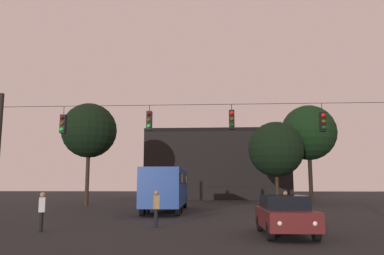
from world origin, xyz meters
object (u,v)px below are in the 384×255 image
(tree_left_silhouette, at_px, (276,149))
(city_bus, at_px, (167,186))
(car_near_right, at_px, (285,214))
(tree_behind_building, at_px, (89,131))
(pedestrian_crossing_right, at_px, (42,209))
(tree_right_far, at_px, (309,133))
(pedestrian_crossing_center, at_px, (156,206))
(pedestrian_crossing_left, at_px, (286,205))

(tree_left_silhouette, bearing_deg, city_bus, -131.03)
(car_near_right, bearing_deg, tree_behind_building, 125.60)
(pedestrian_crossing_right, distance_m, tree_right_far, 32.28)
(car_near_right, xyz_separation_m, tree_left_silhouette, (3.56, 24.23, 4.71))
(car_near_right, height_order, pedestrian_crossing_right, pedestrian_crossing_right)
(city_bus, xyz_separation_m, tree_left_silhouette, (9.75, 11.21, 3.64))
(pedestrian_crossing_center, distance_m, tree_left_silhouette, 23.94)
(car_near_right, height_order, pedestrian_crossing_center, pedestrian_crossing_center)
(car_near_right, distance_m, tree_behind_building, 25.90)
(city_bus, height_order, tree_left_silhouette, tree_left_silhouette)
(tree_right_far, bearing_deg, car_near_right, -105.68)
(tree_behind_building, bearing_deg, tree_left_silhouette, 11.77)
(pedestrian_crossing_center, relative_size, tree_right_far, 0.16)
(car_near_right, bearing_deg, tree_left_silhouette, 81.64)
(city_bus, bearing_deg, car_near_right, -64.59)
(pedestrian_crossing_center, height_order, pedestrian_crossing_right, pedestrian_crossing_center)
(city_bus, distance_m, pedestrian_crossing_right, 12.99)
(city_bus, bearing_deg, tree_right_far, 45.33)
(city_bus, bearing_deg, tree_behind_building, 138.72)
(pedestrian_crossing_left, relative_size, tree_behind_building, 0.17)
(tree_left_silhouette, relative_size, tree_right_far, 0.79)
(tree_right_far, bearing_deg, pedestrian_crossing_right, -123.54)
(pedestrian_crossing_left, bearing_deg, car_near_right, -100.71)
(pedestrian_crossing_center, distance_m, pedestrian_crossing_right, 4.89)
(tree_right_far, bearing_deg, tree_left_silhouette, -145.90)
(city_bus, relative_size, pedestrian_crossing_right, 6.82)
(city_bus, bearing_deg, pedestrian_crossing_center, -85.63)
(pedestrian_crossing_left, distance_m, tree_right_far, 24.32)
(city_bus, relative_size, car_near_right, 2.54)
(city_bus, height_order, pedestrian_crossing_center, city_bus)
(pedestrian_crossing_center, height_order, tree_behind_building, tree_behind_building)
(city_bus, height_order, tree_right_far, tree_right_far)
(city_bus, bearing_deg, tree_left_silhouette, 48.97)
(pedestrian_crossing_center, bearing_deg, tree_right_far, 62.09)
(tree_left_silhouette, height_order, tree_right_far, tree_right_far)
(car_near_right, xyz_separation_m, pedestrian_crossing_right, (-9.89, 0.61, 0.12))
(car_near_right, relative_size, pedestrian_crossing_right, 2.69)
(city_bus, relative_size, pedestrian_crossing_center, 6.62)
(tree_behind_building, bearing_deg, pedestrian_crossing_left, -45.77)
(pedestrian_crossing_left, xyz_separation_m, pedestrian_crossing_center, (-6.24, -2.02, 0.04))
(tree_right_far, bearing_deg, pedestrian_crossing_left, -106.66)
(city_bus, bearing_deg, pedestrian_crossing_left, -50.35)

